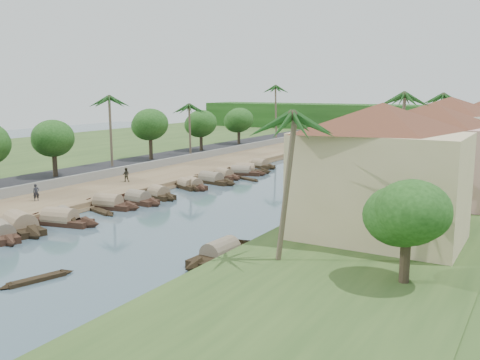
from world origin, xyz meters
The scene contains 47 objects.
ground centered at (0.00, 0.00, 0.00)m, with size 220.00×220.00×0.00m, color #3E535E.
left_bank centered at (-16.00, 20.00, 0.40)m, with size 10.00×180.00×0.80m, color brown.
right_bank centered at (19.00, 20.00, 0.60)m, with size 16.00×180.00×1.20m, color #29431B.
road centered at (-24.50, 20.00, 0.70)m, with size 8.00×180.00×1.40m, color black.
retaining_wall centered at (-20.20, 20.00, 1.35)m, with size 0.40×180.00×1.10m, color slate.
far_left_fill centered at (-51.00, 20.00, 0.68)m, with size 45.00×220.00×1.35m, color #29431B.
treeline centered at (0.00, 100.00, 4.00)m, with size 120.00×14.00×8.00m.
bridge centered at (0.00, 72.00, 1.72)m, with size 28.00×4.00×2.40m.
building_near centered at (18.99, -2.00, 6.38)m, with size 14.85×14.85×10.20m.
building_mid centered at (19.99, 14.00, 6.13)m, with size 14.11×14.11×9.70m.
building_far centered at (18.99, 28.00, 6.38)m, with size 15.59×15.59×10.20m.
building_distant centered at (19.99, 48.00, 5.88)m, with size 12.62×12.62×9.20m.
sampan_0 centered at (-9.41, -13.58, 0.41)m, with size 7.53×4.35×2.02m.
sampan_1 centered at (-10.08, -11.33, 0.42)m, with size 9.02×4.44×2.57m.
sampan_2 centered at (-8.78, -7.99, 0.42)m, with size 8.85×3.53×2.28m.
sampan_3 centered at (-9.28, -6.87, 0.40)m, with size 6.62×4.03×1.85m.
sampan_4 centered at (-9.72, -0.78, 0.42)m, with size 7.98×3.13×2.22m.
sampan_5 centered at (-8.50, 6.08, 0.41)m, with size 6.61×3.45×2.08m.
sampan_6 centered at (-8.62, 2.66, 0.41)m, with size 7.09×2.27×2.10m.
sampan_7 centered at (-9.21, 12.42, 0.40)m, with size 6.24×3.72×1.74m.
sampan_8 centered at (-8.40, 12.88, 0.41)m, with size 6.18×4.03×1.95m.
sampan_9 centered at (-8.66, 17.24, 0.42)m, with size 8.92×3.07×2.21m.
sampan_10 centered at (-9.15, 21.38, 0.41)m, with size 6.92×3.63×1.93m.
sampan_11 centered at (-8.66, 26.47, 0.42)m, with size 7.95×4.64×2.26m.
sampan_12 centered at (-8.46, 24.87, 0.41)m, with size 7.95×3.65×1.92m.
sampan_13 centered at (-9.55, 32.67, 0.41)m, with size 7.29×3.47×2.00m.
sampan_14 centered at (9.40, -9.03, 0.41)m, with size 2.09×8.58×2.08m.
sampan_15 centered at (9.85, 7.74, 0.41)m, with size 2.38×7.87×2.09m.
sampan_16 centered at (9.76, 24.53, 0.42)m, with size 3.24×9.24×2.21m.
canoe_0 centered at (1.54, -19.02, 0.10)m, with size 2.10×5.13×0.68m.
canoe_1 centered at (-9.11, -2.57, 0.10)m, with size 5.46×2.51×0.88m.
canoe_2 centered at (-5.59, 21.72, 0.10)m, with size 4.62×2.28×0.68m.
palm_0 centered at (15.00, -10.36, 10.60)m, with size 3.20×3.20×11.17m.
palm_1 centered at (16.00, 5.11, 9.66)m, with size 3.20×3.20×10.20m.
palm_2 centered at (15.00, 20.31, 11.49)m, with size 3.20×3.20×12.10m.
palm_3 centered at (16.00, 36.61, 11.24)m, with size 3.20×3.20×11.83m.
palm_5 centered at (-24.00, 14.97, 10.92)m, with size 3.20×3.20×11.30m.
palm_6 centered at (-22.00, 31.36, 9.44)m, with size 3.20×3.20×9.77m.
palm_7 centered at (14.00, 53.56, 9.87)m, with size 3.20×3.20×10.42m.
palm_8 centered at (-20.50, 60.49, 12.45)m, with size 3.20×3.20×12.90m.
tree_2 centered at (-24.00, 4.82, 6.12)m, with size 5.19×5.19×6.92m.
tree_3 centered at (-24.00, 23.60, 6.74)m, with size 5.50×5.50×7.68m.
tree_4 centered at (-24.00, 37.52, 6.08)m, with size 5.40×5.40×6.97m.
tree_5 centered at (-24.00, 50.85, 6.00)m, with size 5.48×5.48×6.91m.
tree_7 centered at (23.00, -10.41, 5.25)m, with size 4.39×4.39×5.93m.
person_near centered at (-16.15, -4.54, 1.68)m, with size 0.65×0.42×1.77m, color black.
person_far centered at (-15.97, 8.96, 1.69)m, with size 0.86×0.67×1.77m, color #2B2A1E.
Camera 1 is at (29.69, -41.07, 12.46)m, focal length 40.00 mm.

